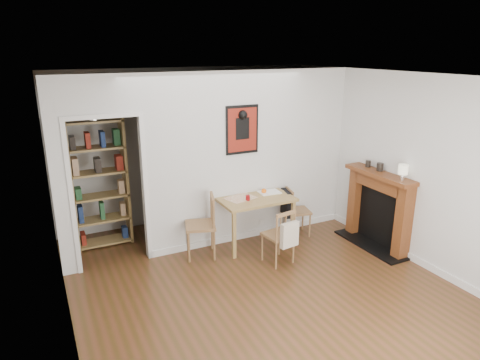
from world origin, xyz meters
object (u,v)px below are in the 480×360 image
red_glass (248,198)px  ceramic_jar_a (380,167)px  dining_table (255,203)px  bookshelf (99,184)px  chair_right (297,211)px  fireplace (379,207)px  orange_fruit (264,191)px  chair_left (200,226)px  ceramic_jar_b (368,164)px  notebook (269,192)px  mantel_lamp (403,170)px  chair_front (279,235)px

red_glass → ceramic_jar_a: bearing=-21.5°
dining_table → bookshelf: bearing=153.7°
chair_right → fireplace: size_ratio=0.63×
chair_right → orange_fruit: bearing=170.2°
chair_left → fireplace: fireplace is taller
chair_left → fireplace: 2.69m
dining_table → chair_left: (-0.89, -0.01, -0.20)m
chair_left → chair_right: 1.65m
bookshelf → orange_fruit: size_ratio=24.82×
bookshelf → orange_fruit: bookshelf is taller
bookshelf → red_glass: bookshelf is taller
dining_table → orange_fruit: 0.26m
ceramic_jar_b → notebook: bearing=155.2°
bookshelf → mantel_lamp: size_ratio=9.26×
chair_right → orange_fruit: 0.69m
chair_right → ceramic_jar_a: size_ratio=6.61×
red_glass → orange_fruit: (0.36, 0.17, -0.00)m
chair_left → red_glass: bearing=-4.5°
dining_table → mantel_lamp: mantel_lamp is taller
ceramic_jar_b → ceramic_jar_a: bearing=-89.2°
dining_table → chair_left: size_ratio=1.20×
dining_table → chair_left: 0.91m
red_glass → mantel_lamp: size_ratio=0.39×
dining_table → mantel_lamp: (1.63, -1.24, 0.63)m
chair_right → bookshelf: 3.07m
chair_left → bookshelf: bookshelf is taller
chair_left → orange_fruit: 1.15m
fireplace → ceramic_jar_b: bearing=88.8°
red_glass → bookshelf: bearing=150.4°
chair_right → fireplace: bearing=-43.7°
bookshelf → notebook: 2.56m
ceramic_jar_b → chair_front: bearing=-175.2°
dining_table → ceramic_jar_b: ceramic_jar_b is taller
mantel_lamp → ceramic_jar_b: mantel_lamp is taller
bookshelf → chair_right: bearing=-19.8°
red_glass → mantel_lamp: bearing=-33.4°
fireplace → ceramic_jar_b: ceramic_jar_b is taller
ceramic_jar_a → dining_table: bearing=154.8°
chair_left → red_glass: size_ratio=11.42×
chair_front → notebook: (0.29, 0.77, 0.36)m
chair_right → mantel_lamp: bearing=-55.1°
bookshelf → fireplace: size_ratio=1.56×
mantel_lamp → ceramic_jar_b: bearing=87.6°
chair_front → bookshelf: size_ratio=0.41×
fireplace → chair_right: bearing=136.3°
red_glass → ceramic_jar_a: ceramic_jar_a is taller
bookshelf → orange_fruit: bearing=-22.1°
red_glass → notebook: size_ratio=0.25×
orange_fruit → ceramic_jar_b: size_ratio=0.79×
dining_table → ceramic_jar_b: (1.66, -0.53, 0.54)m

